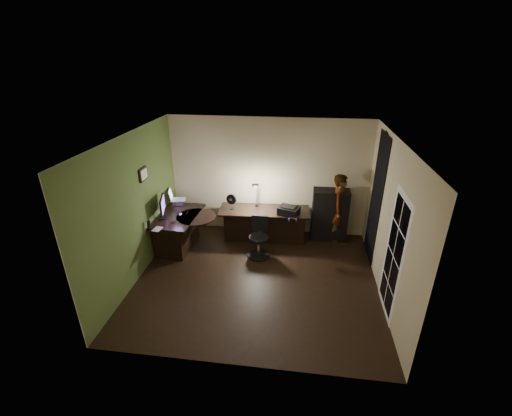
# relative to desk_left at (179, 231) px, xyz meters

# --- Properties ---
(floor) EXTENTS (4.50, 4.00, 0.01)m
(floor) POSITION_rel_desk_left_xyz_m (1.83, -0.94, -0.39)
(floor) COLOR black
(floor) RESTS_ON ground
(ceiling) EXTENTS (4.50, 4.00, 0.01)m
(ceiling) POSITION_rel_desk_left_xyz_m (1.83, -0.94, 2.32)
(ceiling) COLOR silver
(ceiling) RESTS_ON floor
(wall_back) EXTENTS (4.50, 0.01, 2.70)m
(wall_back) POSITION_rel_desk_left_xyz_m (1.83, 1.07, 0.96)
(wall_back) COLOR #C1B08B
(wall_back) RESTS_ON floor
(wall_front) EXTENTS (4.50, 0.01, 2.70)m
(wall_front) POSITION_rel_desk_left_xyz_m (1.83, -2.94, 0.96)
(wall_front) COLOR #C1B08B
(wall_front) RESTS_ON floor
(wall_left) EXTENTS (0.01, 4.00, 2.70)m
(wall_left) POSITION_rel_desk_left_xyz_m (-0.42, -0.94, 0.96)
(wall_left) COLOR #C1B08B
(wall_left) RESTS_ON floor
(wall_right) EXTENTS (0.01, 4.00, 2.70)m
(wall_right) POSITION_rel_desk_left_xyz_m (4.08, -0.94, 0.96)
(wall_right) COLOR #C1B08B
(wall_right) RESTS_ON floor
(green_wall_overlay) EXTENTS (0.00, 4.00, 2.70)m
(green_wall_overlay) POSITION_rel_desk_left_xyz_m (-0.41, -0.94, 0.96)
(green_wall_overlay) COLOR #465A28
(green_wall_overlay) RESTS_ON floor
(arched_doorway) EXTENTS (0.01, 0.90, 2.60)m
(arched_doorway) POSITION_rel_desk_left_xyz_m (4.07, 0.21, 0.91)
(arched_doorway) COLOR black
(arched_doorway) RESTS_ON floor
(french_door) EXTENTS (0.02, 0.92, 2.10)m
(french_door) POSITION_rel_desk_left_xyz_m (4.07, -1.49, 0.66)
(french_door) COLOR white
(french_door) RESTS_ON floor
(framed_picture) EXTENTS (0.04, 0.30, 0.25)m
(framed_picture) POSITION_rel_desk_left_xyz_m (-0.39, -0.49, 1.46)
(framed_picture) COLOR black
(framed_picture) RESTS_ON wall_left
(desk_left) EXTENTS (0.89, 1.38, 0.78)m
(desk_left) POSITION_rel_desk_left_xyz_m (0.00, 0.00, 0.00)
(desk_left) COLOR black
(desk_left) RESTS_ON floor
(desk_right) EXTENTS (2.03, 0.80, 0.75)m
(desk_right) POSITION_rel_desk_left_xyz_m (1.81, 0.58, -0.01)
(desk_right) COLOR black
(desk_right) RESTS_ON floor
(cabinet) EXTENTS (0.79, 0.40, 1.19)m
(cabinet) POSITION_rel_desk_left_xyz_m (3.26, 0.84, 0.20)
(cabinet) COLOR black
(cabinet) RESTS_ON floor
(laptop_stand) EXTENTS (0.27, 0.23, 0.10)m
(laptop_stand) POSITION_rel_desk_left_xyz_m (-0.16, 0.55, 0.45)
(laptop_stand) COLOR silver
(laptop_stand) RESTS_ON desk_left
(laptop) EXTENTS (0.43, 0.42, 0.24)m
(laptop) POSITION_rel_desk_left_xyz_m (-0.16, 0.55, 0.63)
(laptop) COLOR silver
(laptop) RESTS_ON laptop_stand
(monitor) EXTENTS (0.24, 0.52, 0.34)m
(monitor) POSITION_rel_desk_left_xyz_m (-0.25, -0.18, 0.57)
(monitor) COLOR black
(monitor) RESTS_ON desk_left
(mouse) EXTENTS (0.09, 0.11, 0.04)m
(mouse) POSITION_rel_desk_left_xyz_m (0.08, -0.00, 0.42)
(mouse) COLOR silver
(mouse) RESTS_ON desk_left
(phone) EXTENTS (0.08, 0.13, 0.01)m
(phone) POSITION_rel_desk_left_xyz_m (0.04, -0.32, 0.41)
(phone) COLOR black
(phone) RESTS_ON desk_left
(pen) EXTENTS (0.02, 0.15, 0.01)m
(pen) POSITION_rel_desk_left_xyz_m (0.19, 0.12, 0.41)
(pen) COLOR black
(pen) RESTS_ON desk_left
(speaker) EXTENTS (0.09, 0.09, 0.18)m
(speaker) POSITION_rel_desk_left_xyz_m (-0.32, -0.69, 0.49)
(speaker) COLOR black
(speaker) RESTS_ON desk_left
(notepad) EXTENTS (0.17, 0.23, 0.01)m
(notepad) POSITION_rel_desk_left_xyz_m (-0.16, -0.69, 0.41)
(notepad) COLOR silver
(notepad) RESTS_ON desk_left
(desk_fan) EXTENTS (0.25, 0.17, 0.36)m
(desk_fan) POSITION_rel_desk_left_xyz_m (1.08, 0.53, 0.54)
(desk_fan) COLOR black
(desk_fan) RESTS_ON desk_right
(headphones) EXTENTS (0.20, 0.11, 0.09)m
(headphones) POSITION_rel_desk_left_xyz_m (2.45, 0.09, 0.41)
(headphones) COLOR #302D97
(headphones) RESTS_ON desk_right
(printer) EXTENTS (0.51, 0.45, 0.19)m
(printer) POSITION_rel_desk_left_xyz_m (2.35, 0.42, 0.45)
(printer) COLOR black
(printer) RESTS_ON desk_right
(desk_lamp) EXTENTS (0.17, 0.31, 0.67)m
(desk_lamp) POSITION_rel_desk_left_xyz_m (1.61, 0.73, 0.69)
(desk_lamp) COLOR black
(desk_lamp) RESTS_ON desk_right
(office_chair) EXTENTS (0.50, 0.50, 0.86)m
(office_chair) POSITION_rel_desk_left_xyz_m (1.77, -0.13, 0.04)
(office_chair) COLOR black
(office_chair) RESTS_ON floor
(person) EXTENTS (0.57, 0.66, 1.57)m
(person) POSITION_rel_desk_left_xyz_m (3.47, 0.80, 0.40)
(person) COLOR #D8A88C
(person) RESTS_ON floor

